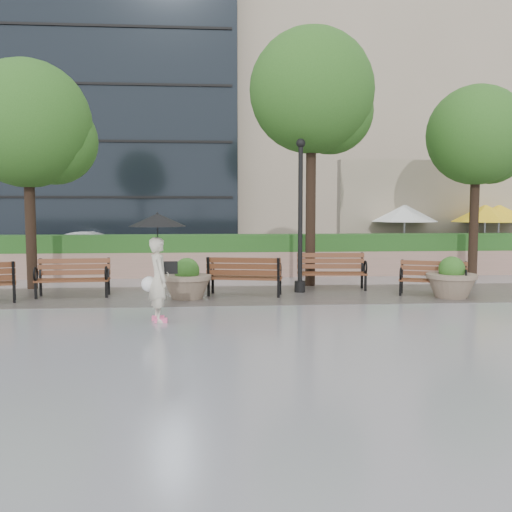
{
  "coord_description": "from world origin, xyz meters",
  "views": [
    {
      "loc": [
        -0.31,
        -11.34,
        2.26
      ],
      "look_at": [
        0.72,
        1.86,
        1.1
      ],
      "focal_mm": 40.0,
      "sensor_mm": 36.0,
      "label": 1
    }
  ],
  "objects": [
    {
      "name": "tree_1",
      "position": [
        2.63,
        4.65,
        5.29
      ],
      "size": [
        3.53,
        3.45,
        7.17
      ],
      "color": "black",
      "rests_on": "ground"
    },
    {
      "name": "cobble_strip",
      "position": [
        0.0,
        3.0,
        0.01
      ],
      "size": [
        28.0,
        3.2,
        0.01
      ],
      "primitive_type": "cube",
      "color": "#383330",
      "rests_on": "ground"
    },
    {
      "name": "pedestrian",
      "position": [
        -1.36,
        -0.14,
        1.29
      ],
      "size": [
        1.15,
        1.15,
        2.11
      ],
      "rotation": [
        0.0,
        0.0,
        1.87
      ],
      "color": "beige",
      "rests_on": "ground"
    },
    {
      "name": "asphalt_street",
      "position": [
        0.0,
        11.0,
        0.0
      ],
      "size": [
        40.0,
        7.0,
        0.0
      ],
      "primitive_type": "cube",
      "color": "black",
      "rests_on": "ground"
    },
    {
      "name": "bench_1",
      "position": [
        -3.75,
        3.03,
        0.28
      ],
      "size": [
        1.8,
        0.79,
        0.94
      ],
      "rotation": [
        0.0,
        0.0,
        0.05
      ],
      "color": "brown",
      "rests_on": "ground"
    },
    {
      "name": "planter_left",
      "position": [
        -0.92,
        2.55,
        0.39
      ],
      "size": [
        1.2,
        1.2,
        1.0
      ],
      "color": "#7F6B56",
      "rests_on": "ground"
    },
    {
      "name": "planter_right",
      "position": [
        5.59,
        2.18,
        0.4
      ],
      "size": [
        1.23,
        1.23,
        1.03
      ],
      "color": "#7F6B56",
      "rests_on": "ground"
    },
    {
      "name": "patio_umb_yellow_a",
      "position": [
        9.54,
        8.53,
        1.99
      ],
      "size": [
        2.5,
        2.5,
        2.3
      ],
      "color": "black",
      "rests_on": "ground"
    },
    {
      "name": "bench_2",
      "position": [
        0.52,
        2.89,
        0.29
      ],
      "size": [
        1.95,
        1.09,
        0.99
      ],
      "rotation": [
        0.0,
        0.0,
        2.94
      ],
      "color": "brown",
      "rests_on": "ground"
    },
    {
      "name": "tree_0",
      "position": [
        -5.05,
        4.63,
        4.33
      ],
      "size": [
        3.49,
        3.4,
        6.16
      ],
      "color": "black",
      "rests_on": "ground"
    },
    {
      "name": "patio_umb_yellow_b",
      "position": [
        10.28,
        8.96,
        1.99
      ],
      "size": [
        2.5,
        2.5,
        2.3
      ],
      "color": "black",
      "rests_on": "ground"
    },
    {
      "name": "hedge_wall",
      "position": [
        0.0,
        7.0,
        0.66
      ],
      "size": [
        24.0,
        0.8,
        1.35
      ],
      "color": "#A77A6B",
      "rests_on": "ground"
    },
    {
      "name": "patio_umb_white",
      "position": [
        6.75,
        9.06,
        1.99
      ],
      "size": [
        2.5,
        2.5,
        2.3
      ],
      "color": "black",
      "rests_on": "ground"
    },
    {
      "name": "bench_3",
      "position": [
        2.93,
        3.76,
        0.29
      ],
      "size": [
        1.88,
        0.87,
        0.98
      ],
      "rotation": [
        0.0,
        0.0,
        -0.08
      ],
      "color": "brown",
      "rests_on": "ground"
    },
    {
      "name": "bldg_glass",
      "position": [
        -9.0,
        22.0,
        12.5
      ],
      "size": [
        20.0,
        10.0,
        25.0
      ],
      "primitive_type": "cube",
      "color": "black",
      "rests_on": "ground"
    },
    {
      "name": "bldg_stone",
      "position": [
        10.0,
        23.0,
        10.0
      ],
      "size": [
        18.0,
        10.0,
        20.0
      ],
      "primitive_type": "cube",
      "color": "tan",
      "rests_on": "ground"
    },
    {
      "name": "car_right",
      "position": [
        -4.7,
        10.31,
        0.65
      ],
      "size": [
        4.05,
        1.72,
        1.3
      ],
      "primitive_type": "imported",
      "rotation": [
        0.0,
        0.0,
        1.66
      ],
      "color": "white",
      "rests_on": "ground"
    },
    {
      "name": "cafe_wall",
      "position": [
        9.5,
        10.0,
        2.0
      ],
      "size": [
        10.0,
        0.6,
        4.0
      ],
      "primitive_type": "cube",
      "color": "tan",
      "rests_on": "ground"
    },
    {
      "name": "cafe_hedge",
      "position": [
        9.0,
        7.8,
        0.45
      ],
      "size": [
        8.0,
        0.5,
        0.9
      ],
      "primitive_type": "cube",
      "color": "#1B501A",
      "rests_on": "ground"
    },
    {
      "name": "bench_4",
      "position": [
        5.22,
        2.45,
        0.26
      ],
      "size": [
        1.74,
        1.23,
        0.87
      ],
      "rotation": [
        0.0,
        0.0,
        -0.41
      ],
      "color": "brown",
      "rests_on": "ground"
    },
    {
      "name": "lamppost",
      "position": [
        2.0,
        3.36,
        1.76
      ],
      "size": [
        0.28,
        0.28,
        3.99
      ],
      "color": "black",
      "rests_on": "ground"
    },
    {
      "name": "tree_2",
      "position": [
        7.91,
        5.73,
        4.29
      ],
      "size": [
        3.16,
        3.02,
        5.92
      ],
      "color": "black",
      "rests_on": "ground"
    },
    {
      "name": "ground",
      "position": [
        0.0,
        0.0,
        0.0
      ],
      "size": [
        100.0,
        100.0,
        0.0
      ],
      "primitive_type": "plane",
      "color": "gray",
      "rests_on": "ground"
    }
  ]
}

